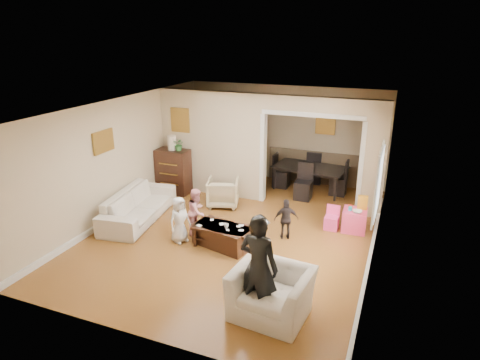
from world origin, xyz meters
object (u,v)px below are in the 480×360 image
at_px(sofa, 138,205).
at_px(play_table, 354,220).
at_px(coffee_table, 223,236).
at_px(child_kneel_a, 180,220).
at_px(dresser, 173,171).
at_px(coffee_cup, 226,226).
at_px(adult_person, 259,267).
at_px(armchair_front, 271,293).
at_px(armchair_back, 223,192).
at_px(dining_table, 309,179).
at_px(child_toddler, 286,219).
at_px(table_lamp, 172,143).
at_px(cyan_cup, 350,209).
at_px(child_kneel_b, 197,211).

xyz_separation_m(sofa, play_table, (4.50, 1.18, -0.09)).
relative_size(coffee_table, child_kneel_a, 1.18).
xyz_separation_m(dresser, coffee_cup, (2.42, -2.21, -0.11)).
xyz_separation_m(coffee_table, adult_person, (1.34, -1.76, 0.61)).
distance_m(coffee_cup, play_table, 2.75).
height_order(coffee_table, child_kneel_a, child_kneel_a).
distance_m(armchair_front, coffee_table, 2.23).
relative_size(armchair_back, dining_table, 0.40).
relative_size(armchair_back, child_kneel_a, 0.78).
bearing_deg(sofa, armchair_front, -127.17).
bearing_deg(play_table, sofa, -165.31).
bearing_deg(armchair_back, sofa, 27.23).
bearing_deg(sofa, child_toddler, -92.51).
relative_size(table_lamp, coffee_cup, 3.79).
bearing_deg(cyan_cup, play_table, 26.57).
xyz_separation_m(table_lamp, play_table, (4.60, -0.54, -1.09)).
relative_size(armchair_back, child_kneel_b, 0.75).
xyz_separation_m(dresser, table_lamp, (0.00, 0.00, 0.75)).
xyz_separation_m(coffee_table, dining_table, (0.88, 3.58, 0.11)).
bearing_deg(dining_table, sofa, -126.36).
relative_size(dresser, child_kneel_a, 1.22).
distance_m(child_kneel_a, child_toddler, 2.10).
distance_m(dresser, coffee_cup, 3.28).
relative_size(armchair_front, child_kneel_b, 1.13).
distance_m(coffee_table, dining_table, 3.69).
height_order(armchair_front, child_toddler, child_toddler).
bearing_deg(coffee_cup, armchair_back, 115.56).
bearing_deg(sofa, coffee_table, -109.12).
bearing_deg(coffee_cup, table_lamp, 137.66).
distance_m(coffee_cup, dining_table, 3.72).
bearing_deg(dresser, cyan_cup, -7.51).
xyz_separation_m(armchair_back, child_toddler, (1.85, -1.08, 0.09)).
height_order(sofa, play_table, sofa).
bearing_deg(dresser, armchair_back, -12.02).
relative_size(armchair_front, adult_person, 0.68).
distance_m(cyan_cup, child_toddler, 1.40).
xyz_separation_m(coffee_table, child_kneel_a, (-0.85, -0.15, 0.26)).
height_order(coffee_cup, play_table, coffee_cup).
bearing_deg(cyan_cup, child_kneel_b, -156.31).
distance_m(dresser, play_table, 4.65).
bearing_deg(child_kneel_a, cyan_cup, -36.51).
xyz_separation_m(armchair_front, dining_table, (-0.63, 5.22, -0.04)).
bearing_deg(sofa, play_table, -83.33).
distance_m(armchair_front, child_toddler, 2.44).
bearing_deg(sofa, child_kneel_b, -103.10).
height_order(coffee_table, coffee_cup, coffee_cup).
distance_m(play_table, adult_person, 3.55).
relative_size(coffee_cup, child_kneel_b, 0.10).
distance_m(cyan_cup, child_kneel_b, 3.15).
distance_m(dining_table, child_kneel_b, 3.65).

